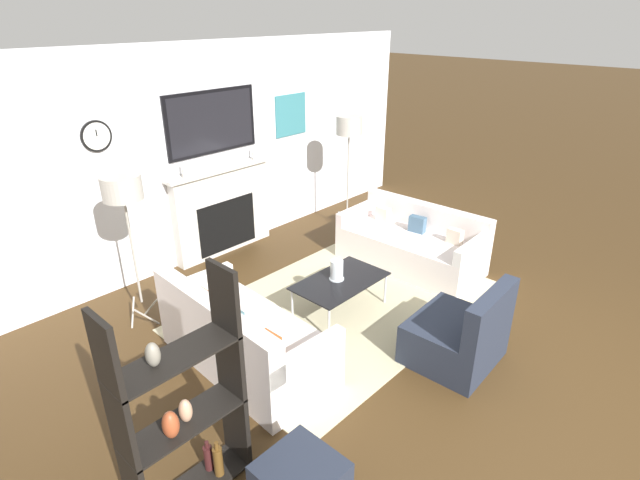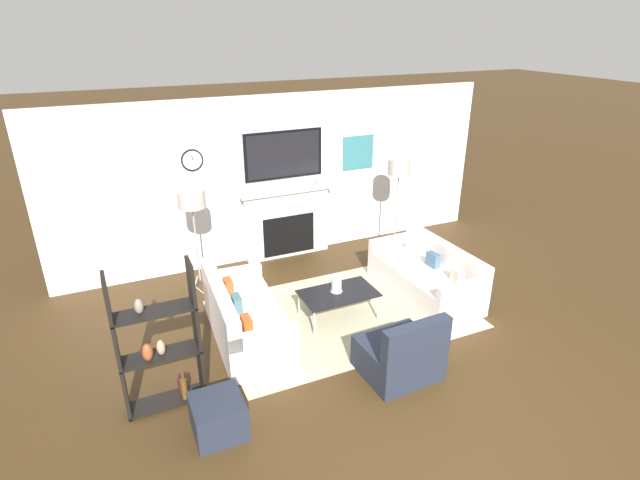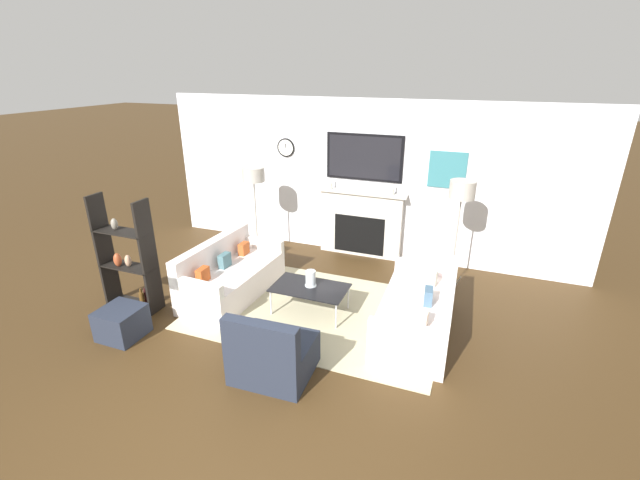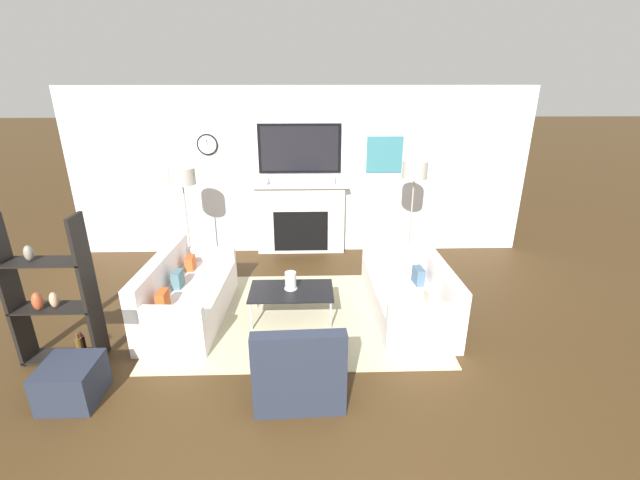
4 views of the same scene
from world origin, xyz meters
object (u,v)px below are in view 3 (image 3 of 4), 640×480
at_px(floor_lamp_left, 253,176).
at_px(floor_lamp_right, 462,192).
at_px(ottoman, 122,323).
at_px(couch_right, 419,313).
at_px(hurricane_candle, 311,279).
at_px(armchair, 272,355).
at_px(shelf_unit, 127,259).
at_px(couch_left, 230,276).
at_px(coffee_table, 310,289).

distance_m(floor_lamp_left, floor_lamp_right, 3.32).
height_order(floor_lamp_right, ottoman, floor_lamp_right).
xyz_separation_m(couch_right, hurricane_candle, (-1.48, -0.01, 0.21)).
bearing_deg(armchair, hurricane_candle, 94.97).
distance_m(floor_lamp_left, shelf_unit, 2.39).
distance_m(couch_right, floor_lamp_left, 3.53).
height_order(couch_left, floor_lamp_right, floor_lamp_right).
bearing_deg(hurricane_candle, couch_left, 179.59).
bearing_deg(floor_lamp_right, floor_lamp_left, 180.00).
xyz_separation_m(floor_lamp_right, ottoman, (-3.74, -2.76, -1.35)).
height_order(floor_lamp_right, shelf_unit, floor_lamp_right).
bearing_deg(couch_left, ottoman, -115.56).
relative_size(shelf_unit, ottoman, 3.27).
bearing_deg(armchair, shelf_unit, 166.15).
height_order(couch_right, floor_lamp_right, floor_lamp_right).
bearing_deg(couch_right, floor_lamp_right, 78.19).
bearing_deg(shelf_unit, floor_lamp_left, 68.87).
distance_m(armchair, shelf_unit, 2.62).
xyz_separation_m(floor_lamp_left, ottoman, (-0.41, -2.76, -1.28)).
height_order(armchair, shelf_unit, shelf_unit).
relative_size(couch_left, shelf_unit, 1.09).
relative_size(coffee_table, shelf_unit, 0.63).
height_order(couch_left, armchair, armchair).
bearing_deg(armchair, floor_lamp_right, 59.14).
bearing_deg(coffee_table, shelf_unit, -162.71).
height_order(armchair, ottoman, armchair).
relative_size(hurricane_candle, ottoman, 0.45).
distance_m(couch_right, ottoman, 3.75).
bearing_deg(couch_left, floor_lamp_right, 23.43).
bearing_deg(couch_right, coffee_table, -177.88).
height_order(floor_lamp_left, shelf_unit, floor_lamp_left).
bearing_deg(hurricane_candle, couch_right, 0.34).
relative_size(coffee_table, hurricane_candle, 4.60).
bearing_deg(armchair, couch_left, 134.97).
height_order(coffee_table, shelf_unit, shelf_unit).
relative_size(armchair, floor_lamp_left, 0.52).
xyz_separation_m(couch_left, ottoman, (-0.69, -1.43, -0.09)).
distance_m(coffee_table, floor_lamp_right, 2.52).
bearing_deg(ottoman, floor_lamp_right, 36.40).
bearing_deg(floor_lamp_right, couch_left, -156.57).
height_order(floor_lamp_left, ottoman, floor_lamp_left).
relative_size(floor_lamp_left, floor_lamp_right, 0.95).
height_order(coffee_table, floor_lamp_right, floor_lamp_right).
bearing_deg(floor_lamp_left, coffee_table, -41.25).
bearing_deg(armchair, floor_lamp_left, 121.61).
bearing_deg(floor_lamp_right, ottoman, -143.60).
xyz_separation_m(hurricane_candle, ottoman, (-1.98, -1.42, -0.29)).
bearing_deg(floor_lamp_left, hurricane_candle, -40.43).
bearing_deg(shelf_unit, coffee_table, 17.29).
bearing_deg(couch_left, couch_right, -0.01).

